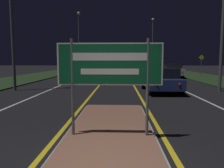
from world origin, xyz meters
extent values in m
cube|color=#999993|center=(0.00, 1.76, 0.03)|extent=(2.21, 7.11, 0.05)
cube|color=brown|center=(0.00, 1.76, 0.05)|extent=(2.09, 6.99, 0.10)
cube|color=#1E3319|center=(-9.50, 20.00, 0.04)|extent=(5.00, 100.00, 0.08)
cube|color=#1E3319|center=(9.50, 20.00, 0.04)|extent=(5.00, 100.00, 0.08)
cube|color=gold|center=(-1.29, 25.00, 0.00)|extent=(0.12, 70.00, 0.01)
cube|color=gold|center=(1.29, 25.00, 0.00)|extent=(0.12, 70.00, 0.01)
cube|color=silver|center=(-4.20, 25.00, 0.00)|extent=(0.12, 70.00, 0.01)
cube|color=silver|center=(4.20, 25.00, 0.00)|extent=(0.12, 70.00, 0.01)
cube|color=silver|center=(-7.20, 25.00, 0.00)|extent=(0.10, 70.00, 0.01)
cube|color=silver|center=(7.20, 25.00, 0.00)|extent=(0.10, 70.00, 0.01)
cylinder|color=#56565B|center=(-0.87, 1.76, 1.23)|extent=(0.07, 0.07, 2.25)
cylinder|color=#56565B|center=(0.87, 1.76, 1.23)|extent=(0.07, 0.07, 2.25)
cube|color=#0F512D|center=(0.00, 1.76, 1.77)|extent=(2.41, 0.04, 0.97)
cube|color=white|center=(0.00, 1.74, 1.77)|extent=(2.41, 0.00, 0.97)
cube|color=#0F512D|center=(0.00, 1.73, 1.77)|extent=(2.34, 0.01, 0.91)
cube|color=white|center=(0.00, 1.73, 1.94)|extent=(1.69, 0.01, 0.17)
cube|color=white|center=(0.00, 1.73, 1.60)|extent=(1.33, 0.01, 0.14)
cylinder|color=#56565B|center=(-6.29, 10.02, 4.11)|extent=(0.18, 0.18, 8.21)
cylinder|color=#56565B|center=(-6.53, 33.26, 4.70)|extent=(0.18, 0.18, 9.39)
sphere|color=#F9EAC6|center=(-6.53, 33.26, 9.55)|extent=(0.50, 0.50, 0.50)
cylinder|color=#56565B|center=(6.30, 10.12, 5.05)|extent=(0.18, 0.18, 10.11)
cylinder|color=#56565B|center=(6.23, 37.43, 4.55)|extent=(0.18, 0.18, 9.11)
sphere|color=#F9EAC6|center=(6.23, 37.43, 9.25)|extent=(0.47, 0.47, 0.47)
cube|color=navy|center=(2.67, 9.76, 0.59)|extent=(1.83, 4.13, 0.57)
cube|color=black|center=(2.67, 9.51, 1.14)|extent=(1.61, 2.15, 0.53)
sphere|color=red|center=(2.10, 7.71, 0.66)|extent=(0.14, 0.14, 0.14)
sphere|color=red|center=(3.24, 7.71, 0.66)|extent=(0.14, 0.14, 0.14)
cylinder|color=black|center=(1.79, 11.04, 0.30)|extent=(0.22, 0.60, 0.60)
cylinder|color=black|center=(3.54, 11.04, 0.30)|extent=(0.22, 0.60, 0.60)
cylinder|color=black|center=(1.79, 8.48, 0.30)|extent=(0.22, 0.60, 0.60)
cylinder|color=black|center=(3.54, 8.48, 0.30)|extent=(0.22, 0.60, 0.60)
cube|color=#B7B7BC|center=(5.93, 21.05, 0.67)|extent=(1.79, 4.51, 0.67)
cube|color=black|center=(5.93, 20.78, 1.26)|extent=(1.58, 2.34, 0.51)
sphere|color=red|center=(5.37, 18.82, 0.75)|extent=(0.14, 0.14, 0.14)
sphere|color=red|center=(6.49, 18.82, 0.75)|extent=(0.14, 0.14, 0.14)
cylinder|color=black|center=(5.07, 22.45, 0.33)|extent=(0.22, 0.66, 0.66)
cylinder|color=black|center=(6.79, 22.45, 0.33)|extent=(0.22, 0.66, 0.66)
cylinder|color=black|center=(5.07, 19.66, 0.33)|extent=(0.22, 0.66, 0.66)
cylinder|color=black|center=(6.79, 19.66, 0.33)|extent=(0.22, 0.66, 0.66)
cube|color=navy|center=(5.73, 32.90, 0.63)|extent=(1.79, 4.42, 0.62)
cube|color=black|center=(5.73, 32.63, 1.16)|extent=(1.58, 2.30, 0.43)
sphere|color=red|center=(5.17, 30.71, 0.71)|extent=(0.14, 0.14, 0.14)
sphere|color=red|center=(6.28, 30.71, 0.71)|extent=(0.14, 0.14, 0.14)
cylinder|color=black|center=(4.87, 34.27, 0.32)|extent=(0.22, 0.64, 0.64)
cylinder|color=black|center=(6.58, 34.27, 0.32)|extent=(0.22, 0.64, 0.64)
cylinder|color=black|center=(4.87, 31.53, 0.32)|extent=(0.22, 0.64, 0.64)
cylinder|color=black|center=(6.58, 31.53, 0.32)|extent=(0.22, 0.64, 0.64)
cube|color=#B7B7BC|center=(5.63, 43.95, 0.64)|extent=(1.79, 4.06, 0.66)
cube|color=black|center=(5.63, 43.70, 1.22)|extent=(1.58, 2.11, 0.49)
sphere|color=red|center=(5.08, 41.94, 0.73)|extent=(0.14, 0.14, 0.14)
sphere|color=red|center=(6.19, 41.94, 0.73)|extent=(0.14, 0.14, 0.14)
cylinder|color=black|center=(4.78, 45.21, 0.31)|extent=(0.22, 0.63, 0.63)
cylinder|color=black|center=(6.49, 45.21, 0.31)|extent=(0.22, 0.63, 0.63)
cylinder|color=black|center=(4.78, 42.69, 0.31)|extent=(0.22, 0.63, 0.63)
cylinder|color=black|center=(6.49, 42.69, 0.31)|extent=(0.22, 0.63, 0.63)
cube|color=black|center=(-2.56, 15.45, 0.65)|extent=(1.86, 4.23, 0.65)
cube|color=black|center=(-2.56, 15.71, 1.23)|extent=(1.63, 2.20, 0.52)
sphere|color=white|center=(-3.14, 13.36, 0.73)|extent=(0.14, 0.14, 0.14)
sphere|color=white|center=(-1.99, 13.36, 0.73)|extent=(0.14, 0.14, 0.14)
cylinder|color=black|center=(-3.45, 14.14, 0.32)|extent=(0.22, 0.64, 0.64)
cylinder|color=black|center=(-1.67, 14.14, 0.32)|extent=(0.22, 0.64, 0.64)
cylinder|color=black|center=(-3.45, 16.76, 0.32)|extent=(0.22, 0.64, 0.64)
cylinder|color=black|center=(-1.67, 16.76, 0.32)|extent=(0.22, 0.64, 0.64)
cube|color=navy|center=(-2.53, 24.54, 0.64)|extent=(1.86, 4.07, 0.64)
cube|color=black|center=(-2.53, 24.79, 1.18)|extent=(1.63, 2.12, 0.43)
sphere|color=white|center=(-3.10, 22.52, 0.72)|extent=(0.14, 0.14, 0.14)
sphere|color=white|center=(-1.95, 22.52, 0.72)|extent=(0.14, 0.14, 0.14)
cylinder|color=black|center=(-3.41, 23.28, 0.33)|extent=(0.22, 0.65, 0.65)
cylinder|color=black|center=(-1.64, 23.28, 0.33)|extent=(0.22, 0.65, 0.65)
cylinder|color=black|center=(-3.41, 25.80, 0.33)|extent=(0.22, 0.65, 0.65)
cylinder|color=black|center=(-1.64, 25.80, 0.33)|extent=(0.22, 0.65, 0.65)
cube|color=black|center=(-6.01, 38.82, 0.61)|extent=(1.72, 4.57, 0.62)
cube|color=black|center=(-6.01, 39.10, 1.13)|extent=(1.52, 2.38, 0.40)
sphere|color=white|center=(-6.55, 36.56, 0.69)|extent=(0.14, 0.14, 0.14)
sphere|color=white|center=(-5.48, 36.56, 0.69)|extent=(0.14, 0.14, 0.14)
cylinder|color=black|center=(-6.83, 37.40, 0.30)|extent=(0.22, 0.61, 0.61)
cylinder|color=black|center=(-5.19, 37.40, 0.30)|extent=(0.22, 0.61, 0.61)
cylinder|color=black|center=(-6.83, 40.24, 0.30)|extent=(0.22, 0.61, 0.61)
cylinder|color=black|center=(-5.19, 40.24, 0.30)|extent=(0.22, 0.61, 0.61)
cylinder|color=#56565B|center=(9.21, 21.14, 1.16)|extent=(0.06, 0.06, 2.16)
cube|color=yellow|center=(9.21, 21.14, 2.18)|extent=(0.60, 0.02, 0.60)
camera|label=1|loc=(0.23, -3.24, 1.85)|focal=35.00mm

